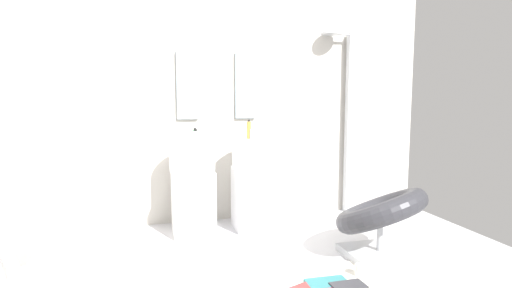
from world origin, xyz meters
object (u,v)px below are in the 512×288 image
object	(u,v)px
magazine_charcoal	(348,287)
lounge_chair	(381,217)
towel_rack	(28,198)
pedestal_sink_right	(254,183)
soap_bottle_amber	(249,130)
soap_bottle_green	(195,135)
soap_bottle_clear	(196,137)
pedestal_sink_left	(193,186)
coffee_mug	(360,270)
magazine_teal	(327,283)
shower_column	(351,120)

from	to	relation	value
magazine_charcoal	lounge_chair	bearing A→B (deg)	39.95
towel_rack	pedestal_sink_right	bearing A→B (deg)	22.23
pedestal_sink_right	soap_bottle_amber	bearing A→B (deg)	95.08
soap_bottle_green	towel_rack	bearing A→B (deg)	-145.91
pedestal_sink_right	soap_bottle_clear	world-z (taller)	soap_bottle_clear
pedestal_sink_left	coffee_mug	distance (m)	1.76
towel_rack	magazine_teal	size ratio (longest dim) A/B	3.19
lounge_chair	coffee_mug	size ratio (longest dim) A/B	12.74
soap_bottle_green	magazine_teal	bearing A→B (deg)	-63.61
pedestal_sink_right	lounge_chair	world-z (taller)	pedestal_sink_right
soap_bottle_clear	magazine_charcoal	bearing A→B (deg)	-56.63
magazine_teal	coffee_mug	xyz separation A→B (m)	(0.30, 0.07, 0.03)
pedestal_sink_left	shower_column	distance (m)	1.98
pedestal_sink_right	magazine_teal	world-z (taller)	pedestal_sink_right
coffee_mug	magazine_teal	bearing A→B (deg)	-166.36
soap_bottle_clear	pedestal_sink_left	bearing A→B (deg)	97.20
soap_bottle_clear	coffee_mug	bearing A→B (deg)	-47.52
magazine_charcoal	soap_bottle_green	bearing A→B (deg)	116.95
shower_column	soap_bottle_clear	distance (m)	1.90
shower_column	towel_rack	xyz separation A→B (m)	(-3.11, -1.08, -0.45)
lounge_chair	shower_column	bearing A→B (deg)	72.60
pedestal_sink_right	shower_column	size ratio (longest dim) A/B	0.49
towel_rack	coffee_mug	distance (m)	2.48
pedestal_sink_left	magazine_charcoal	bearing A→B (deg)	-58.77
magazine_charcoal	magazine_teal	distance (m)	0.15
shower_column	lounge_chair	xyz separation A→B (m)	(-0.42, -1.33, -0.73)
pedestal_sink_right	soap_bottle_clear	distance (m)	0.79
magazine_charcoal	coffee_mug	distance (m)	0.26
pedestal_sink_left	soap_bottle_amber	bearing A→B (deg)	13.99
soap_bottle_clear	soap_bottle_green	bearing A→B (deg)	84.61
pedestal_sink_right	towel_rack	bearing A→B (deg)	-157.77
soap_bottle_clear	magazine_teal	bearing A→B (deg)	-58.25
pedestal_sink_right	soap_bottle_amber	size ratio (longest dim) A/B	5.12
towel_rack	magazine_charcoal	world-z (taller)	towel_rack
coffee_mug	soap_bottle_green	distance (m)	2.00
coffee_mug	soap_bottle_clear	bearing A→B (deg)	132.48
magazine_charcoal	coffee_mug	xyz separation A→B (m)	(0.19, 0.17, 0.03)
soap_bottle_clear	soap_bottle_green	xyz separation A→B (m)	(0.02, 0.26, -0.00)
shower_column	coffee_mug	world-z (taller)	shower_column
lounge_chair	magazine_teal	world-z (taller)	lounge_chair
soap_bottle_green	lounge_chair	bearing A→B (deg)	-39.02
coffee_mug	pedestal_sink_right	bearing A→B (deg)	109.77
pedestal_sink_left	magazine_teal	world-z (taller)	pedestal_sink_left
towel_rack	soap_bottle_clear	bearing A→B (deg)	25.94
towel_rack	soap_bottle_green	xyz separation A→B (m)	(1.30, 0.88, 0.34)
magazine_teal	soap_bottle_green	world-z (taller)	soap_bottle_green
lounge_chair	soap_bottle_amber	size ratio (longest dim) A/B	5.57
towel_rack	coffee_mug	world-z (taller)	towel_rack
magazine_charcoal	pedestal_sink_left	bearing A→B (deg)	119.94
coffee_mug	soap_bottle_amber	bearing A→B (deg)	108.35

